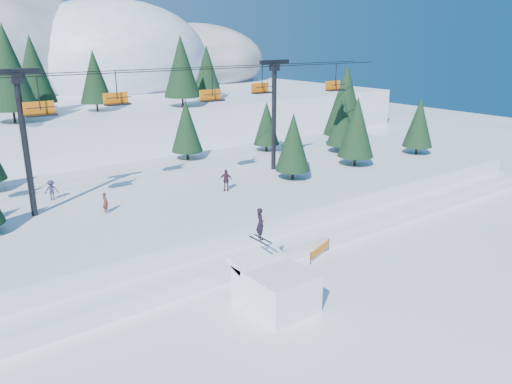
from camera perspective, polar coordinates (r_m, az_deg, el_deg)
ground at (r=28.87m, az=4.24°, el=-13.48°), size 160.00×160.00×0.00m
mid_shelf at (r=42.31m, az=-11.89°, el=-1.71°), size 70.00×22.00×2.50m
berm at (r=34.33m, az=-4.58°, el=-7.20°), size 70.00×6.00×1.10m
jump_kicker at (r=28.81m, az=2.11°, el=-10.64°), size 3.33×4.54×5.50m
chairlift at (r=41.39m, az=-10.04°, el=9.49°), size 46.00×3.21×10.28m
conifer_stand at (r=41.11m, az=-13.92°, el=5.85°), size 63.43×16.88×9.76m
distant_skiers at (r=43.05m, az=-9.51°, el=1.73°), size 30.88×7.07×1.88m
banner_near at (r=35.32m, az=7.30°, el=-6.59°), size 2.69×1.01×0.90m
banner_far at (r=39.95m, az=10.42°, el=-3.85°), size 2.86×0.14×0.90m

